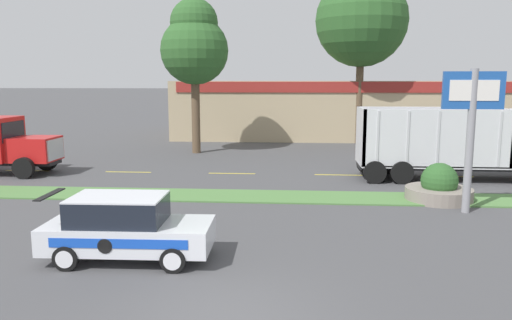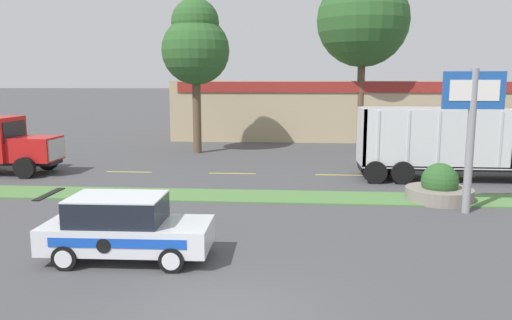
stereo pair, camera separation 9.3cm
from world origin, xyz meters
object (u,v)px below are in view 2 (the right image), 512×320
Objects in this scene: store_sign_post at (472,115)px; stone_planter at (439,188)px; dump_truck_lead at (501,148)px; rally_car at (125,227)px.

stone_planter is at bearing 105.01° from store_sign_post.
dump_truck_lead reaches higher than stone_planter.
store_sign_post is (10.56, 5.55, 2.64)m from rally_car.
dump_truck_lead is 2.25× the size of store_sign_post.
rally_car is at bearing -152.27° from store_sign_post.
dump_truck_lead reaches higher than rally_car.
store_sign_post reaches higher than rally_car.
store_sign_post is at bearing -74.99° from stone_planter.
dump_truck_lead is 7.38m from store_sign_post.
stone_planter is (-4.01, -4.43, -1.04)m from dump_truck_lead.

